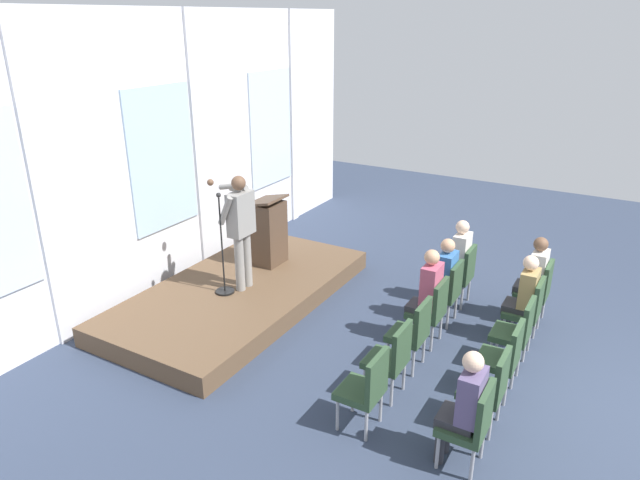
{
  "coord_description": "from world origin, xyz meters",
  "views": [
    {
      "loc": [
        -6.2,
        0.35,
        4.15
      ],
      "look_at": [
        -0.01,
        3.93,
        1.32
      ],
      "focal_mm": 31.96,
      "sensor_mm": 36.0,
      "label": 1
    }
  ],
  "objects": [
    {
      "name": "audience_r0_c4",
      "position": [
        0.99,
        2.5,
        0.72
      ],
      "size": [
        0.36,
        0.39,
        1.29
      ],
      "color": "#2D2D33",
      "rests_on": "ground"
    },
    {
      "name": "chair_r1_c2",
      "position": [
        -0.33,
        1.31,
        0.53
      ],
      "size": [
        0.46,
        0.44,
        0.94
      ],
      "color": "#99999E",
      "rests_on": "ground"
    },
    {
      "name": "lectern",
      "position": [
        0.94,
        5.46,
        0.84
      ],
      "size": [
        0.6,
        0.48,
        1.16
      ],
      "color": "#4C3828",
      "rests_on": "stage_platform"
    },
    {
      "name": "chair_r0_c2",
      "position": [
        -0.33,
        2.42,
        0.53
      ],
      "size": [
        0.46,
        0.44,
        0.94
      ],
      "color": "#99999E",
      "rests_on": "ground"
    },
    {
      "name": "audience_r0_c5",
      "position": [
        1.65,
        2.5,
        0.75
      ],
      "size": [
        0.36,
        0.39,
        1.35
      ],
      "color": "#2D2D33",
      "rests_on": "ground"
    },
    {
      "name": "chair_r1_c1",
      "position": [
        -0.99,
        1.31,
        0.53
      ],
      "size": [
        0.46,
        0.44,
        0.94
      ],
      "color": "#99999E",
      "rests_on": "ground"
    },
    {
      "name": "audience_r1_c4",
      "position": [
        0.99,
        1.39,
        0.71
      ],
      "size": [
        0.36,
        0.39,
        1.27
      ],
      "color": "#2D2D33",
      "rests_on": "ground"
    },
    {
      "name": "mic_stand",
      "position": [
        -0.3,
        5.41,
        0.63
      ],
      "size": [
        0.28,
        0.28,
        1.55
      ],
      "color": "black",
      "rests_on": "stage_platform"
    },
    {
      "name": "stage_platform",
      "position": [
        0.0,
        5.37,
        0.15
      ],
      "size": [
        4.31,
        2.25,
        0.29
      ],
      "primitive_type": "cube",
      "color": "brown",
      "rests_on": "ground"
    },
    {
      "name": "chair_r1_c5",
      "position": [
        1.65,
        1.31,
        0.53
      ],
      "size": [
        0.46,
        0.44,
        0.94
      ],
      "color": "#99999E",
      "rests_on": "ground"
    },
    {
      "name": "audience_r0_c3",
      "position": [
        0.33,
        2.5,
        0.75
      ],
      "size": [
        0.36,
        0.39,
        1.36
      ],
      "color": "#2D2D33",
      "rests_on": "ground"
    },
    {
      "name": "chair_r1_c4",
      "position": [
        0.99,
        1.31,
        0.53
      ],
      "size": [
        0.46,
        0.44,
        0.94
      ],
      "color": "#99999E",
      "rests_on": "ground"
    },
    {
      "name": "audience_r1_c5",
      "position": [
        1.65,
        1.39,
        0.73
      ],
      "size": [
        0.36,
        0.39,
        1.31
      ],
      "color": "#2D2D33",
      "rests_on": "ground"
    },
    {
      "name": "chair_r1_c0",
      "position": [
        -1.65,
        1.31,
        0.53
      ],
      "size": [
        0.46,
        0.44,
        0.94
      ],
      "color": "#99999E",
      "rests_on": "ground"
    },
    {
      "name": "chair_r0_c5",
      "position": [
        1.65,
        2.42,
        0.53
      ],
      "size": [
        0.46,
        0.44,
        0.94
      ],
      "color": "#99999E",
      "rests_on": "ground"
    },
    {
      "name": "chair_r1_c3",
      "position": [
        0.33,
        1.31,
        0.53
      ],
      "size": [
        0.46,
        0.44,
        0.94
      ],
      "color": "#99999E",
      "rests_on": "ground"
    },
    {
      "name": "chair_r0_c0",
      "position": [
        -1.65,
        2.42,
        0.53
      ],
      "size": [
        0.46,
        0.44,
        0.94
      ],
      "color": "#99999E",
      "rests_on": "ground"
    },
    {
      "name": "chair_r0_c4",
      "position": [
        0.99,
        2.42,
        0.53
      ],
      "size": [
        0.46,
        0.44,
        0.94
      ],
      "color": "#99999E",
      "rests_on": "ground"
    },
    {
      "name": "ground_plane",
      "position": [
        0.0,
        0.0,
        0.0
      ],
      "size": [
        17.68,
        17.68,
        0.0
      ],
      "primitive_type": "plane",
      "color": "#2D384C"
    },
    {
      "name": "speaker",
      "position": [
        -0.02,
        5.27,
        1.31
      ],
      "size": [
        0.51,
        0.69,
        1.75
      ],
      "color": "gray",
      "rests_on": "stage_platform"
    },
    {
      "name": "chair_r0_c1",
      "position": [
        -0.99,
        2.42,
        0.53
      ],
      "size": [
        0.46,
        0.44,
        0.94
      ],
      "color": "#99999E",
      "rests_on": "ground"
    },
    {
      "name": "chair_r0_c3",
      "position": [
        0.33,
        2.42,
        0.53
      ],
      "size": [
        0.46,
        0.44,
        0.94
      ],
      "color": "#99999E",
      "rests_on": "ground"
    },
    {
      "name": "audience_r1_c0",
      "position": [
        -1.65,
        1.39,
        0.72
      ],
      "size": [
        0.36,
        0.39,
        1.29
      ],
      "color": "#2D2D33",
      "rests_on": "ground"
    },
    {
      "name": "rear_partition",
      "position": [
        0.03,
        6.79,
        2.14
      ],
      "size": [
        10.93,
        0.14,
        4.28
      ],
      "color": "silver",
      "rests_on": "ground"
    }
  ]
}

